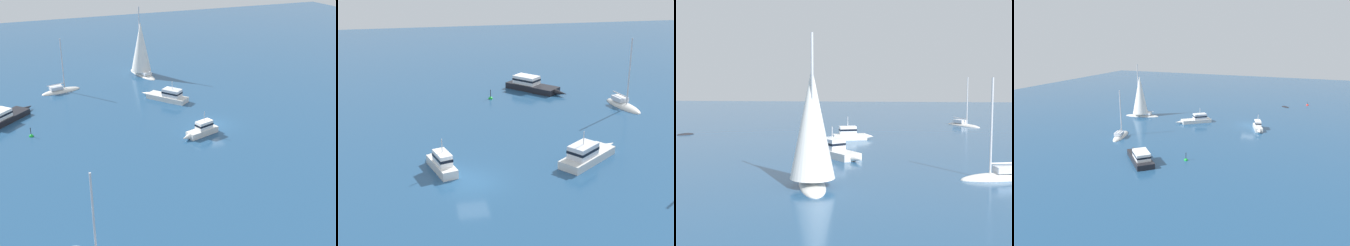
{
  "view_description": "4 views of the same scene",
  "coord_description": "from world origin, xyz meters",
  "views": [
    {
      "loc": [
        24.46,
        45.13,
        22.67
      ],
      "look_at": [
        6.82,
        1.55,
        1.96
      ],
      "focal_mm": 47.05,
      "sensor_mm": 36.0,
      "label": 1
    },
    {
      "loc": [
        -34.11,
        3.93,
        17.48
      ],
      "look_at": [
        5.25,
        -3.72,
        2.85
      ],
      "focal_mm": 51.72,
      "sensor_mm": 36.0,
      "label": 2
    },
    {
      "loc": [
        6.76,
        -59.94,
        8.61
      ],
      "look_at": [
        2.37,
        -3.71,
        2.74
      ],
      "focal_mm": 54.12,
      "sensor_mm": 36.0,
      "label": 3
    },
    {
      "loc": [
        60.47,
        9.74,
        17.07
      ],
      "look_at": [
        13.14,
        -9.06,
        2.87
      ],
      "focal_mm": 33.29,
      "sensor_mm": 36.0,
      "label": 4
    }
  ],
  "objects": [
    {
      "name": "motor_cruiser",
      "position": [
        2.73,
        2.24,
        0.7
      ],
      "size": [
        5.21,
        2.44,
        2.91
      ],
      "rotation": [
        0.0,
        0.0,
        0.29
      ],
      "color": "silver",
      "rests_on": "ground"
    },
    {
      "name": "sailboat",
      "position": [
        15.88,
        -19.66,
        0.15
      ],
      "size": [
        6.31,
        3.02,
        8.6
      ],
      "rotation": [
        0.0,
        0.0,
        3.36
      ],
      "color": "silver",
      "rests_on": "ground"
    },
    {
      "name": "powerboat",
      "position": [
        2.06,
        -10.22,
        0.7
      ],
      "size": [
        5.62,
        6.75,
        2.98
      ],
      "rotation": [
        0.0,
        0.0,
        5.37
      ],
      "color": "silver",
      "rests_on": "ground"
    },
    {
      "name": "ground_plane",
      "position": [
        0.0,
        0.0,
        0.0
      ],
      "size": [
        160.0,
        160.0,
        0.0
      ],
      "primitive_type": "plane",
      "color": "navy"
    },
    {
      "name": "yacht",
      "position": [
        1.57,
        -23.45,
        4.21
      ],
      "size": [
        3.96,
        7.67,
        11.7
      ],
      "rotation": [
        0.0,
        0.0,
        4.92
      ],
      "color": "silver",
      "rests_on": "ground"
    },
    {
      "name": "ketch",
      "position": [
        19.23,
        19.82,
        0.15
      ],
      "size": [
        5.28,
        6.76,
        7.98
      ],
      "rotation": [
        0.0,
        0.0,
        5.3
      ],
      "color": "silver",
      "rests_on": "ground"
    },
    {
      "name": "rib",
      "position": [
        -19.8,
        5.73,
        0.0
      ],
      "size": [
        2.47,
        2.45,
        0.4
      ],
      "rotation": [
        0.0,
        0.0,
        0.78
      ],
      "color": "black",
      "rests_on": "ground"
    }
  ]
}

